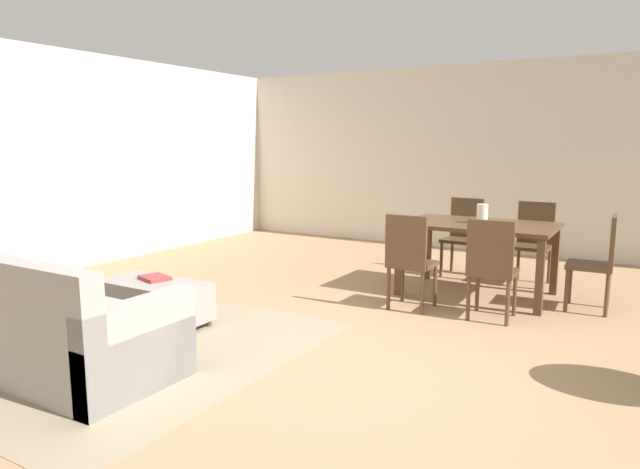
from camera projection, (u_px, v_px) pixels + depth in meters
ground_plane at (342, 368)px, 4.03m from camera, size 10.80×10.80×0.00m
wall_back at (512, 159)px, 8.05m from camera, size 9.00×0.12×2.70m
wall_left at (20, 163)px, 6.52m from camera, size 0.12×11.00×2.70m
area_rug at (105, 341)px, 4.56m from camera, size 3.00×2.80×0.01m
couch at (35, 327)px, 4.03m from camera, size 2.15×0.88×0.86m
ottoman_table at (154, 300)px, 4.97m from camera, size 0.99×0.50×0.39m
dining_table at (478, 232)px, 5.88m from camera, size 1.51×0.97×0.76m
dining_chair_near_left at (409, 256)px, 5.36m from camera, size 0.40×0.40×0.92m
dining_chair_near_right at (491, 264)px, 5.03m from camera, size 0.42×0.42×0.92m
dining_chair_far_left at (464, 232)px, 6.83m from camera, size 0.42×0.42×0.92m
dining_chair_far_right at (533, 238)px, 6.40m from camera, size 0.41×0.41×0.92m
dining_chair_head_east at (600, 257)px, 5.32m from camera, size 0.42×0.42×0.92m
vase_centerpiece at (482, 214)px, 5.82m from camera, size 0.11×0.11×0.20m
book_on_ottoman at (155, 278)px, 5.01m from camera, size 0.31×0.27×0.03m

